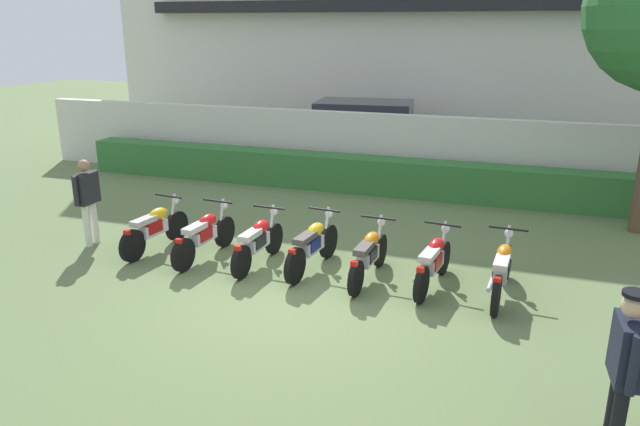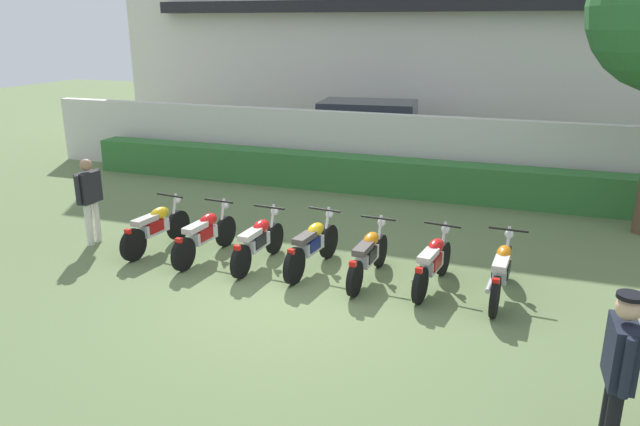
% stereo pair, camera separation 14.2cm
% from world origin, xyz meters
% --- Properties ---
extents(ground, '(60.00, 60.00, 0.00)m').
position_xyz_m(ground, '(0.00, 0.00, 0.00)').
color(ground, '#607547').
extents(building, '(21.57, 6.50, 8.55)m').
position_xyz_m(building, '(0.00, 14.20, 4.27)').
color(building, silver).
rests_on(building, ground).
extents(compound_wall, '(20.49, 0.30, 1.86)m').
position_xyz_m(compound_wall, '(0.00, 7.03, 0.93)').
color(compound_wall, silver).
rests_on(compound_wall, ground).
extents(hedge_row, '(16.39, 0.70, 0.87)m').
position_xyz_m(hedge_row, '(0.00, 6.33, 0.44)').
color(hedge_row, '#337033').
rests_on(hedge_row, ground).
extents(parked_car, '(4.67, 2.46, 1.89)m').
position_xyz_m(parked_car, '(-1.12, 9.11, 0.94)').
color(parked_car, silver).
rests_on(parked_car, ground).
extents(motorcycle_in_row_0, '(0.60, 1.80, 0.95)m').
position_xyz_m(motorcycle_in_row_0, '(-3.09, 1.12, 0.44)').
color(motorcycle_in_row_0, black).
rests_on(motorcycle_in_row_0, ground).
extents(motorcycle_in_row_1, '(0.60, 1.88, 0.95)m').
position_xyz_m(motorcycle_in_row_1, '(-2.04, 1.07, 0.44)').
color(motorcycle_in_row_1, black).
rests_on(motorcycle_in_row_1, ground).
extents(motorcycle_in_row_2, '(0.60, 1.79, 0.94)m').
position_xyz_m(motorcycle_in_row_2, '(-1.00, 1.08, 0.44)').
color(motorcycle_in_row_2, black).
rests_on(motorcycle_in_row_2, ground).
extents(motorcycle_in_row_3, '(0.60, 1.88, 0.96)m').
position_xyz_m(motorcycle_in_row_3, '(-0.05, 1.18, 0.45)').
color(motorcycle_in_row_3, black).
rests_on(motorcycle_in_row_3, ground).
extents(motorcycle_in_row_4, '(0.60, 1.86, 0.94)m').
position_xyz_m(motorcycle_in_row_4, '(0.95, 1.09, 0.44)').
color(motorcycle_in_row_4, black).
rests_on(motorcycle_in_row_4, ground).
extents(motorcycle_in_row_5, '(0.60, 1.77, 0.94)m').
position_xyz_m(motorcycle_in_row_5, '(1.99, 1.13, 0.44)').
color(motorcycle_in_row_5, black).
rests_on(motorcycle_in_row_5, ground).
extents(motorcycle_in_row_6, '(0.60, 1.94, 0.96)m').
position_xyz_m(motorcycle_in_row_6, '(3.03, 1.13, 0.45)').
color(motorcycle_in_row_6, black).
rests_on(motorcycle_in_row_6, ground).
extents(inspector_person, '(0.22, 0.66, 1.64)m').
position_xyz_m(inspector_person, '(-4.42, 1.01, 0.97)').
color(inspector_person, silver).
rests_on(inspector_person, ground).
extents(officer_0, '(0.25, 0.69, 1.73)m').
position_xyz_m(officer_0, '(4.22, -2.23, 1.03)').
color(officer_0, black).
rests_on(officer_0, ground).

